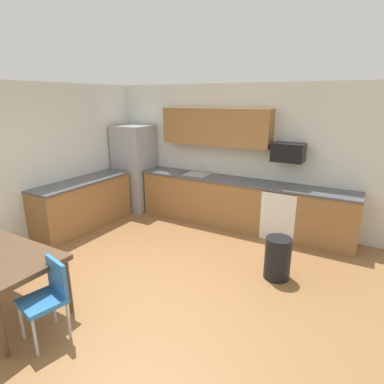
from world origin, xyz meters
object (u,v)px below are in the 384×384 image
(microwave, at_px, (288,152))
(chair_near_table, at_px, (48,294))
(oven_range, at_px, (282,212))
(trash_bin, at_px, (278,258))
(refrigerator, at_px, (135,168))

(microwave, height_order, chair_near_table, microwave)
(oven_range, relative_size, microwave, 1.69)
(microwave, xyz_separation_m, trash_bin, (0.34, -1.56, -1.22))
(microwave, distance_m, chair_near_table, 4.25)
(refrigerator, height_order, oven_range, refrigerator)
(oven_range, distance_m, microwave, 1.07)
(refrigerator, distance_m, microwave, 3.37)
(oven_range, bearing_deg, refrigerator, -178.62)
(microwave, bearing_deg, oven_range, -90.00)
(chair_near_table, relative_size, trash_bin, 1.42)
(microwave, relative_size, chair_near_table, 0.64)
(refrigerator, bearing_deg, chair_near_table, -62.91)
(chair_near_table, distance_m, trash_bin, 2.91)
(refrigerator, distance_m, trash_bin, 3.95)
(oven_range, xyz_separation_m, microwave, (-0.00, 0.10, 1.07))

